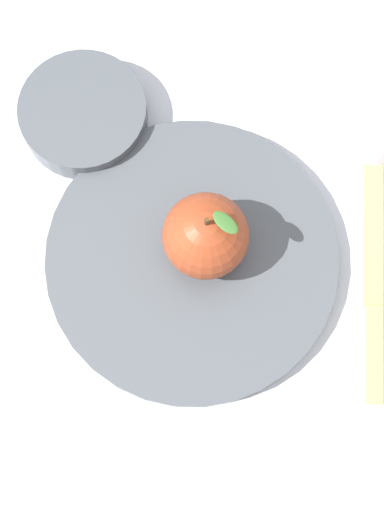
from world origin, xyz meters
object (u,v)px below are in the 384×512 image
object	(u,v)px
dinner_plate	(192,259)
side_bowl	(83,113)
apple	(211,237)
knife	(373,302)

from	to	relation	value
dinner_plate	side_bowl	size ratio (longest dim) A/B	2.20
apple	knife	bearing A→B (deg)	-10.75
apple	knife	size ratio (longest dim) A/B	0.38
dinner_plate	knife	world-z (taller)	dinner_plate
apple	knife	world-z (taller)	apple
side_bowl	knife	distance (m)	0.31
dinner_plate	knife	size ratio (longest dim) A/B	1.17
apple	dinner_plate	bearing A→B (deg)	-146.92
dinner_plate	side_bowl	bearing A→B (deg)	133.21
apple	side_bowl	world-z (taller)	apple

